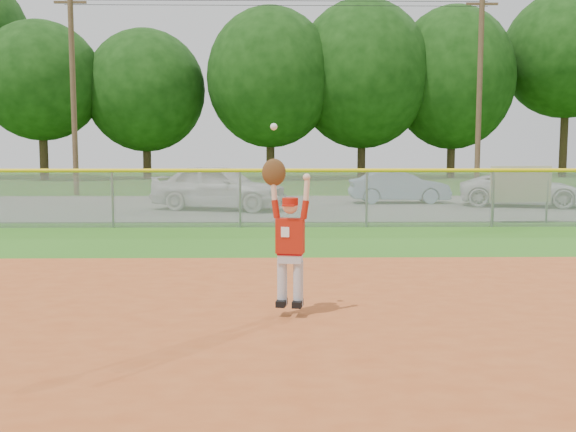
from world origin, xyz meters
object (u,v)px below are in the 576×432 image
object	(u,v)px
car_white_b	(523,189)
ballplayer	(288,234)
sponsor_sign	(521,186)
car_blue	(399,187)
car_white_a	(219,187)

from	to	relation	value
car_white_b	ballplayer	distance (m)	17.25
sponsor_sign	car_blue	bearing A→B (deg)	107.89
car_white_a	sponsor_sign	size ratio (longest dim) A/B	2.53
ballplayer	car_blue	bearing A→B (deg)	74.73
car_white_b	sponsor_sign	bearing A→B (deg)	174.34
car_blue	ballplayer	distance (m)	17.00
car_white_a	car_white_b	world-z (taller)	car_white_a
car_white_b	sponsor_sign	distance (m)	5.49
car_blue	car_white_b	bearing A→B (deg)	-109.63
car_blue	ballplayer	size ratio (longest dim) A/B	1.68
car_white_b	ballplayer	world-z (taller)	ballplayer
car_blue	sponsor_sign	world-z (taller)	sponsor_sign
car_white_b	sponsor_sign	world-z (taller)	sponsor_sign
car_white_a	ballplayer	bearing A→B (deg)	-154.93
car_white_a	car_blue	size ratio (longest dim) A/B	1.22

